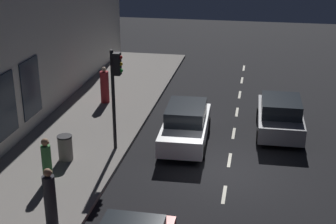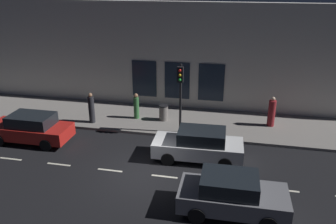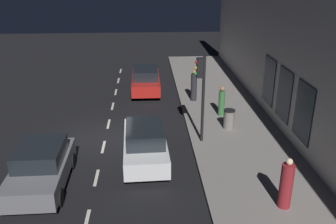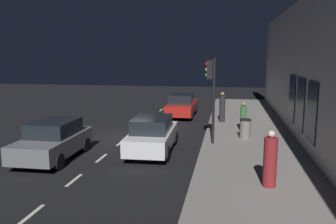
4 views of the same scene
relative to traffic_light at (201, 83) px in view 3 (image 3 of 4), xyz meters
name	(u,v)px [view 3 (image 3 of 4)]	position (x,y,z in m)	size (l,w,h in m)	color
ground_plane	(106,137)	(-4.36, 0.92, -2.91)	(60.00, 60.00, 0.00)	black
sidewalk	(235,133)	(1.89, 0.92, -2.84)	(4.50, 32.00, 0.15)	gray
building_facade	(295,63)	(4.44, 0.92, 0.57)	(0.65, 32.00, 6.97)	beige
lane_centre_line	(103,147)	(-4.36, -0.08, -2.91)	(0.12, 27.20, 0.01)	beige
traffic_light	(201,83)	(0.00, 0.00, 0.00)	(0.48, 0.32, 3.96)	black
parked_car_0	(145,143)	(-2.47, -1.37, -2.12)	(1.94, 4.39, 1.58)	silver
parked_car_1	(146,80)	(-2.39, 7.75, -2.12)	(1.85, 4.42, 1.58)	red
parked_car_2	(41,167)	(-6.26, -3.09, -2.12)	(1.97, 4.10, 1.58)	slate
pedestrian_0	(194,86)	(0.43, 5.46, -1.89)	(0.45, 0.45, 1.86)	#232328
pedestrian_1	(286,185)	(2.12, -5.08, -1.94)	(0.56, 0.56, 1.80)	maroon
pedestrian_2	(222,102)	(1.61, 3.02, -2.00)	(0.38, 0.38, 1.61)	#336B38
trash_bin	(229,119)	(1.65, 1.30, -2.28)	(0.56, 0.56, 0.97)	slate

